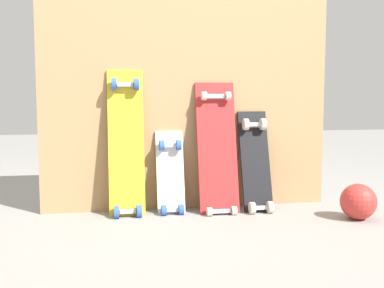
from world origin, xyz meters
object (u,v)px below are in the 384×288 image
skateboard_red (217,153)px  skateboard_yellow (126,148)px  skateboard_black (256,166)px  rubber_ball (358,202)px  skateboard_white (171,178)px

skateboard_red → skateboard_yellow: bearing=177.3°
skateboard_black → rubber_ball: bearing=-33.7°
skateboard_yellow → skateboard_white: (0.26, 0.00, -0.18)m
skateboard_yellow → skateboard_red: 0.54m
skateboard_black → skateboard_red: bearing=177.9°
skateboard_yellow → skateboard_red: (0.53, -0.03, -0.04)m
skateboard_yellow → skateboard_black: skateboard_yellow is taller
skateboard_red → skateboard_black: bearing=-2.1°
skateboard_white → skateboard_red: 0.31m
skateboard_yellow → rubber_ball: skateboard_yellow is taller
skateboard_white → rubber_ball: (1.00, -0.36, -0.11)m
skateboard_white → rubber_ball: skateboard_white is taller
skateboard_yellow → rubber_ball: (1.26, -0.36, -0.29)m
skateboard_red → rubber_ball: (0.73, -0.33, -0.25)m
rubber_ball → skateboard_yellow: bearing=164.1°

